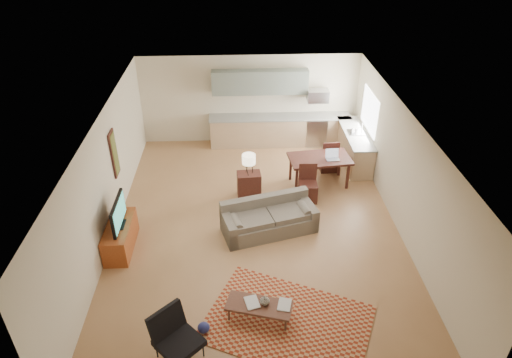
{
  "coord_description": "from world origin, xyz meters",
  "views": [
    {
      "loc": [
        -0.4,
        -8.37,
        6.57
      ],
      "look_at": [
        0.0,
        0.3,
        1.15
      ],
      "focal_mm": 32.0,
      "sensor_mm": 36.0,
      "label": 1
    }
  ],
  "objects_px": {
    "armchair": "(179,339)",
    "console_table": "(249,185)",
    "sofa": "(269,217)",
    "tv_credenza": "(120,236)",
    "dining_table": "(319,171)",
    "coffee_table": "(259,312)"
  },
  "relations": [
    {
      "from": "armchair",
      "to": "console_table",
      "type": "xyz_separation_m",
      "value": [
        1.3,
        4.72,
        -0.09
      ]
    },
    {
      "from": "armchair",
      "to": "console_table",
      "type": "height_order",
      "value": "armchair"
    },
    {
      "from": "sofa",
      "to": "tv_credenza",
      "type": "height_order",
      "value": "sofa"
    },
    {
      "from": "sofa",
      "to": "dining_table",
      "type": "xyz_separation_m",
      "value": [
        1.44,
        1.95,
        0.02
      ]
    },
    {
      "from": "tv_credenza",
      "to": "console_table",
      "type": "relative_size",
      "value": 1.94
    },
    {
      "from": "tv_credenza",
      "to": "dining_table",
      "type": "xyz_separation_m",
      "value": [
        4.7,
        2.39,
        0.09
      ]
    },
    {
      "from": "armchair",
      "to": "dining_table",
      "type": "xyz_separation_m",
      "value": [
        3.16,
        5.24,
        -0.04
      ]
    },
    {
      "from": "console_table",
      "to": "sofa",
      "type": "bearing_deg",
      "value": -77.83
    },
    {
      "from": "coffee_table",
      "to": "console_table",
      "type": "bearing_deg",
      "value": 106.53
    },
    {
      "from": "sofa",
      "to": "armchair",
      "type": "bearing_deg",
      "value": -133.3
    },
    {
      "from": "coffee_table",
      "to": "armchair",
      "type": "distance_m",
      "value": 1.56
    },
    {
      "from": "sofa",
      "to": "console_table",
      "type": "bearing_deg",
      "value": 90.26
    },
    {
      "from": "sofa",
      "to": "coffee_table",
      "type": "bearing_deg",
      "value": -113.93
    },
    {
      "from": "dining_table",
      "to": "coffee_table",
      "type": "bearing_deg",
      "value": -118.58
    },
    {
      "from": "coffee_table",
      "to": "tv_credenza",
      "type": "height_order",
      "value": "tv_credenza"
    },
    {
      "from": "coffee_table",
      "to": "tv_credenza",
      "type": "relative_size",
      "value": 0.89
    },
    {
      "from": "tv_credenza",
      "to": "coffee_table",
      "type": "bearing_deg",
      "value": -36.08
    },
    {
      "from": "coffee_table",
      "to": "tv_credenza",
      "type": "distance_m",
      "value": 3.58
    },
    {
      "from": "sofa",
      "to": "dining_table",
      "type": "relative_size",
      "value": 1.4
    },
    {
      "from": "console_table",
      "to": "dining_table",
      "type": "bearing_deg",
      "value": 11.72
    },
    {
      "from": "coffee_table",
      "to": "tv_credenza",
      "type": "xyz_separation_m",
      "value": [
        -2.89,
        2.11,
        0.13
      ]
    },
    {
      "from": "armchair",
      "to": "coffee_table",
      "type": "bearing_deg",
      "value": -14.35
    }
  ]
}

